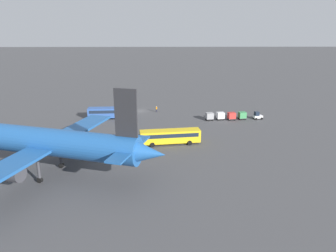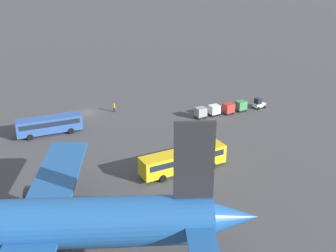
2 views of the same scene
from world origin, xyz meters
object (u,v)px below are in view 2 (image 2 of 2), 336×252
airplane (22,225)px  cargo_cart_red (229,108)px  baggage_tug (259,104)px  cargo_cart_grey (201,112)px  shuttle_bus_near (49,124)px  cargo_cart_white (214,110)px  cargo_cart_green (241,105)px  shuttle_bus_far (183,159)px  worker_person (114,108)px

airplane → cargo_cart_red: bearing=-122.5°
baggage_tug → cargo_cart_grey: (13.19, 0.96, 0.25)m
shuttle_bus_near → cargo_cart_grey: shuttle_bus_near is taller
cargo_cart_red → cargo_cart_white: size_ratio=1.00×
shuttle_bus_near → cargo_cart_green: 36.35m
baggage_tug → cargo_cart_white: (10.20, 0.60, 0.25)m
airplane → baggage_tug: size_ratio=16.33×
shuttle_bus_far → cargo_cart_green: bearing=-144.5°
shuttle_bus_far → cargo_cart_red: shuttle_bus_far is taller
airplane → cargo_cart_white: bearing=-120.0°
cargo_cart_green → cargo_cart_grey: bearing=4.2°
shuttle_bus_near → shuttle_bus_far: (-16.33, 20.36, 0.03)m
airplane → baggage_tug: bearing=-126.5°
cargo_cart_grey → baggage_tug: bearing=-175.9°
worker_person → cargo_cart_red: (-20.35, 8.88, 0.32)m
shuttle_bus_near → worker_person: (-12.97, -6.77, -0.96)m
shuttle_bus_near → baggage_tug: (-40.55, 1.30, -0.89)m
worker_person → cargo_cart_red: bearing=156.4°
cargo_cart_green → cargo_cart_red: size_ratio=1.00×
baggage_tug → cargo_cart_grey: size_ratio=1.17×
cargo_cart_grey → shuttle_bus_far: bearing=58.6°
worker_person → cargo_cart_red: size_ratio=0.77×
shuttle_bus_near → cargo_cart_grey: size_ratio=4.90×
cargo_cart_white → cargo_cart_grey: bearing=6.8°
cargo_cart_green → cargo_cart_red: bearing=9.7°
shuttle_bus_near → worker_person: 14.67m
shuttle_bus_far → cargo_cart_green: size_ratio=5.82×
shuttle_bus_far → worker_person: bearing=-90.6°
airplane → cargo_cart_white: 48.96m
airplane → cargo_cart_green: size_ratio=19.07×
airplane → cargo_cart_red: 51.05m
cargo_cart_grey → cargo_cart_white: bearing=-173.2°
cargo_cart_white → cargo_cart_grey: same height
baggage_tug → worker_person: bearing=-29.3°
worker_person → cargo_cart_green: 24.79m
shuttle_bus_near → baggage_tug: size_ratio=4.20×
airplane → shuttle_bus_near: airplane is taller
cargo_cart_grey → shuttle_bus_near: bearing=-4.7°
airplane → worker_person: 45.84m
airplane → cargo_cart_green: airplane is taller
cargo_cart_red → cargo_cart_white: 2.99m
cargo_cart_red → airplane: bearing=40.1°
cargo_cart_green → baggage_tug: bearing=-175.9°
airplane → baggage_tug: (-46.10, -33.56, -4.96)m
worker_person → cargo_cart_green: (-23.33, 8.37, 0.32)m
worker_person → cargo_cart_white: size_ratio=0.77×
airplane → cargo_cart_green: (-41.86, -33.26, -4.71)m
airplane → worker_person: bearing=-96.6°
shuttle_bus_near → cargo_cart_white: shuttle_bus_near is taller
shuttle_bus_far → airplane: bearing=25.9°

